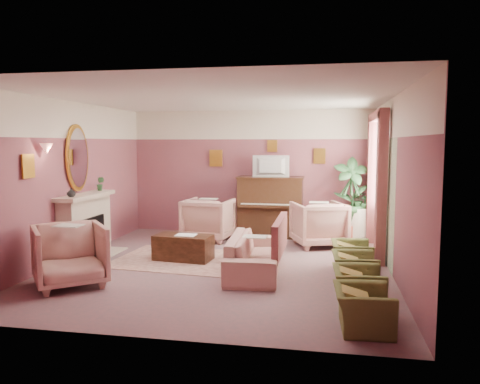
% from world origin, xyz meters
% --- Properties ---
extents(floor, '(5.50, 6.00, 0.01)m').
position_xyz_m(floor, '(0.00, 0.00, 0.00)').
color(floor, '#76545A').
rests_on(floor, ground).
extents(ceiling, '(5.50, 6.00, 0.01)m').
position_xyz_m(ceiling, '(0.00, 0.00, 2.80)').
color(ceiling, silver).
rests_on(ceiling, wall_back).
extents(wall_back, '(5.50, 0.02, 2.80)m').
position_xyz_m(wall_back, '(0.00, 3.00, 1.40)').
color(wall_back, '#6D4253').
rests_on(wall_back, floor).
extents(wall_front, '(5.50, 0.02, 2.80)m').
position_xyz_m(wall_front, '(0.00, -3.00, 1.40)').
color(wall_front, '#6D4253').
rests_on(wall_front, floor).
extents(wall_left, '(0.02, 6.00, 2.80)m').
position_xyz_m(wall_left, '(-2.75, 0.00, 1.40)').
color(wall_left, '#6D4253').
rests_on(wall_left, floor).
extents(wall_right, '(0.02, 6.00, 2.80)m').
position_xyz_m(wall_right, '(2.75, 0.00, 1.40)').
color(wall_right, '#6D4253').
rests_on(wall_right, floor).
extents(picture_rail_band, '(5.50, 0.01, 0.65)m').
position_xyz_m(picture_rail_band, '(0.00, 2.99, 2.47)').
color(picture_rail_band, beige).
rests_on(picture_rail_band, wall_back).
extents(stripe_panel, '(0.01, 3.00, 2.15)m').
position_xyz_m(stripe_panel, '(2.73, 1.30, 1.07)').
color(stripe_panel, '#A9B693').
rests_on(stripe_panel, wall_right).
extents(fireplace_surround, '(0.30, 1.40, 1.10)m').
position_xyz_m(fireplace_surround, '(-2.59, 0.20, 0.55)').
color(fireplace_surround, '#C5B39C').
rests_on(fireplace_surround, floor).
extents(fireplace_inset, '(0.18, 0.72, 0.68)m').
position_xyz_m(fireplace_inset, '(-2.49, 0.20, 0.40)').
color(fireplace_inset, black).
rests_on(fireplace_inset, floor).
extents(fire_ember, '(0.06, 0.54, 0.10)m').
position_xyz_m(fire_ember, '(-2.45, 0.20, 0.22)').
color(fire_ember, '#FF2201').
rests_on(fire_ember, floor).
extents(mantel_shelf, '(0.40, 1.55, 0.07)m').
position_xyz_m(mantel_shelf, '(-2.56, 0.20, 1.12)').
color(mantel_shelf, '#C5B39C').
rests_on(mantel_shelf, fireplace_surround).
extents(hearth, '(0.55, 1.50, 0.02)m').
position_xyz_m(hearth, '(-2.39, 0.20, 0.01)').
color(hearth, '#C5B39C').
rests_on(hearth, floor).
extents(mirror_frame, '(0.04, 0.72, 1.20)m').
position_xyz_m(mirror_frame, '(-2.70, 0.20, 1.80)').
color(mirror_frame, gold).
rests_on(mirror_frame, wall_left).
extents(mirror_glass, '(0.01, 0.60, 1.06)m').
position_xyz_m(mirror_glass, '(-2.67, 0.20, 1.80)').
color(mirror_glass, silver).
rests_on(mirror_glass, wall_left).
extents(sconce_shade, '(0.20, 0.20, 0.16)m').
position_xyz_m(sconce_shade, '(-2.62, -0.85, 1.98)').
color(sconce_shade, '#DF7F6E').
rests_on(sconce_shade, wall_left).
extents(piano, '(1.40, 0.60, 1.30)m').
position_xyz_m(piano, '(0.50, 2.68, 0.65)').
color(piano, '#361F13').
rests_on(piano, floor).
extents(piano_keyshelf, '(1.30, 0.12, 0.06)m').
position_xyz_m(piano_keyshelf, '(0.50, 2.33, 0.72)').
color(piano_keyshelf, '#361F13').
rests_on(piano_keyshelf, piano).
extents(piano_keys, '(1.20, 0.08, 0.02)m').
position_xyz_m(piano_keys, '(0.50, 2.33, 0.76)').
color(piano_keys, beige).
rests_on(piano_keys, piano).
extents(piano_top, '(1.45, 0.65, 0.04)m').
position_xyz_m(piano_top, '(0.50, 2.68, 1.31)').
color(piano_top, '#361F13').
rests_on(piano_top, piano).
extents(television, '(0.80, 0.12, 0.48)m').
position_xyz_m(television, '(0.50, 2.63, 1.60)').
color(television, black).
rests_on(television, piano).
extents(print_back_left, '(0.30, 0.03, 0.38)m').
position_xyz_m(print_back_left, '(-0.80, 2.96, 1.72)').
color(print_back_left, gold).
rests_on(print_back_left, wall_back).
extents(print_back_right, '(0.26, 0.03, 0.34)m').
position_xyz_m(print_back_right, '(1.55, 2.96, 1.78)').
color(print_back_right, gold).
rests_on(print_back_right, wall_back).
extents(print_back_mid, '(0.22, 0.03, 0.26)m').
position_xyz_m(print_back_mid, '(0.50, 2.96, 2.00)').
color(print_back_mid, gold).
rests_on(print_back_mid, wall_back).
extents(print_left_wall, '(0.03, 0.28, 0.36)m').
position_xyz_m(print_left_wall, '(-2.71, -1.20, 1.72)').
color(print_left_wall, gold).
rests_on(print_left_wall, wall_left).
extents(window_blind, '(0.03, 1.40, 1.80)m').
position_xyz_m(window_blind, '(2.70, 1.55, 1.70)').
color(window_blind, beige).
rests_on(window_blind, wall_right).
extents(curtain_left, '(0.16, 0.34, 2.60)m').
position_xyz_m(curtain_left, '(2.62, 0.63, 1.30)').
color(curtain_left, brown).
rests_on(curtain_left, floor).
extents(curtain_right, '(0.16, 0.34, 2.60)m').
position_xyz_m(curtain_right, '(2.62, 2.47, 1.30)').
color(curtain_right, brown).
rests_on(curtain_right, floor).
extents(pelmet, '(0.16, 2.20, 0.16)m').
position_xyz_m(pelmet, '(2.62, 1.55, 2.56)').
color(pelmet, brown).
rests_on(pelmet, wall_right).
extents(mantel_plant, '(0.16, 0.16, 0.28)m').
position_xyz_m(mantel_plant, '(-2.55, 0.75, 1.29)').
color(mantel_plant, '#27512B').
rests_on(mantel_plant, mantel_shelf).
extents(mantel_vase, '(0.16, 0.16, 0.16)m').
position_xyz_m(mantel_vase, '(-2.55, -0.30, 1.23)').
color(mantel_vase, beige).
rests_on(mantel_vase, mantel_shelf).
extents(area_rug, '(2.65, 2.02, 0.01)m').
position_xyz_m(area_rug, '(-0.69, 0.28, 0.01)').
color(area_rug, tan).
rests_on(area_rug, floor).
extents(coffee_table, '(1.05, 0.61, 0.45)m').
position_xyz_m(coffee_table, '(-0.76, 0.27, 0.23)').
color(coffee_table, '#311A0D').
rests_on(coffee_table, floor).
extents(table_paper, '(0.35, 0.28, 0.01)m').
position_xyz_m(table_paper, '(-0.71, 0.27, 0.46)').
color(table_paper, white).
rests_on(table_paper, coffee_table).
extents(sofa, '(0.67, 2.01, 0.81)m').
position_xyz_m(sofa, '(0.60, -0.25, 0.41)').
color(sofa, tan).
rests_on(sofa, floor).
extents(sofa_throw, '(0.10, 1.52, 0.56)m').
position_xyz_m(sofa_throw, '(1.00, -0.25, 0.60)').
color(sofa_throw, brown).
rests_on(sofa_throw, sofa).
extents(floral_armchair_left, '(0.95, 0.95, 1.00)m').
position_xyz_m(floral_armchair_left, '(-0.75, 2.03, 0.50)').
color(floral_armchair_left, tan).
rests_on(floral_armchair_left, floor).
extents(floral_armchair_right, '(0.95, 0.95, 1.00)m').
position_xyz_m(floral_armchair_right, '(1.57, 1.86, 0.50)').
color(floral_armchair_right, tan).
rests_on(floral_armchair_right, floor).
extents(floral_armchair_front, '(0.95, 0.95, 1.00)m').
position_xyz_m(floral_armchair_front, '(-1.93, -1.45, 0.50)').
color(floral_armchair_front, tan).
rests_on(floral_armchair_front, floor).
extents(olive_chair_a, '(0.51, 0.72, 0.63)m').
position_xyz_m(olive_chair_a, '(2.13, -2.34, 0.31)').
color(olive_chair_a, '#58602D').
rests_on(olive_chair_a, floor).
extents(olive_chair_b, '(0.51, 0.72, 0.63)m').
position_xyz_m(olive_chair_b, '(2.13, -1.52, 0.31)').
color(olive_chair_b, '#58602D').
rests_on(olive_chair_b, floor).
extents(olive_chair_c, '(0.51, 0.72, 0.63)m').
position_xyz_m(olive_chair_c, '(2.13, -0.70, 0.31)').
color(olive_chair_c, '#58602D').
rests_on(olive_chair_c, floor).
extents(olive_chair_d, '(0.51, 0.72, 0.63)m').
position_xyz_m(olive_chair_d, '(2.13, 0.12, 0.31)').
color(olive_chair_d, '#58602D').
rests_on(olive_chair_d, floor).
extents(side_table, '(0.52, 0.52, 0.70)m').
position_xyz_m(side_table, '(2.39, 2.58, 0.35)').
color(side_table, beige).
rests_on(side_table, floor).
extents(side_plant_big, '(0.30, 0.30, 0.34)m').
position_xyz_m(side_plant_big, '(2.39, 2.58, 0.87)').
color(side_plant_big, '#27512B').
rests_on(side_plant_big, side_table).
extents(side_plant_small, '(0.16, 0.16, 0.28)m').
position_xyz_m(side_plant_small, '(2.51, 2.48, 0.84)').
color(side_plant_small, '#27512B').
rests_on(side_plant_small, side_table).
extents(palm_pot, '(0.34, 0.34, 0.34)m').
position_xyz_m(palm_pot, '(2.23, 2.51, 0.17)').
color(palm_pot, '#A84C3A').
rests_on(palm_pot, floor).
extents(palm_plant, '(0.76, 0.76, 1.44)m').
position_xyz_m(palm_plant, '(2.23, 2.51, 1.06)').
color(palm_plant, '#27512B').
rests_on(palm_plant, palm_pot).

